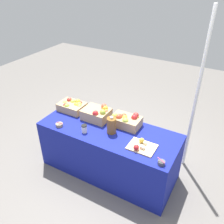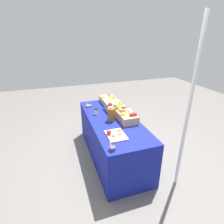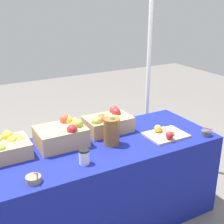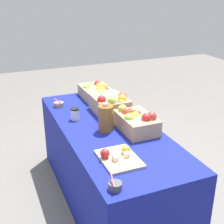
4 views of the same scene
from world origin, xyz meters
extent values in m
plane|color=slate|center=(0.00, 0.00, 0.00)|extent=(10.00, 10.00, 0.00)
cube|color=navy|center=(0.00, 0.00, 0.37)|extent=(1.90, 0.76, 0.74)
cube|color=tan|center=(-0.73, 0.15, 0.80)|extent=(0.39, 0.28, 0.12)
sphere|color=#B2C64C|center=(-0.75, 0.21, 0.85)|extent=(0.08, 0.08, 0.08)
sphere|color=#B2C64C|center=(-0.62, 0.19, 0.85)|extent=(0.08, 0.08, 0.08)
sphere|color=#B2332D|center=(-0.82, 0.22, 0.86)|extent=(0.08, 0.08, 0.08)
sphere|color=#B2C64C|center=(-0.59, 0.16, 0.84)|extent=(0.08, 0.08, 0.08)
sphere|color=#99B742|center=(-0.75, 0.07, 0.85)|extent=(0.08, 0.08, 0.08)
sphere|color=#99B742|center=(-0.85, 0.14, 0.83)|extent=(0.08, 0.08, 0.08)
sphere|color=gold|center=(-0.65, 0.17, 0.84)|extent=(0.08, 0.08, 0.08)
sphere|color=#B2332D|center=(-0.63, 0.24, 0.84)|extent=(0.08, 0.08, 0.08)
sphere|color=gold|center=(-0.67, 0.23, 0.87)|extent=(0.08, 0.08, 0.08)
sphere|color=red|center=(-0.78, 0.08, 0.84)|extent=(0.08, 0.08, 0.08)
cube|color=tan|center=(-0.29, 0.14, 0.81)|extent=(0.37, 0.29, 0.15)
sphere|color=#99B742|center=(-0.15, 0.10, 0.90)|extent=(0.08, 0.08, 0.08)
sphere|color=red|center=(-0.23, 0.04, 0.90)|extent=(0.08, 0.08, 0.08)
sphere|color=gold|center=(-0.16, 0.20, 0.86)|extent=(0.08, 0.08, 0.08)
sphere|color=#D14C33|center=(-0.15, 0.18, 0.86)|extent=(0.08, 0.08, 0.08)
sphere|color=gold|center=(-0.19, 0.22, 0.90)|extent=(0.08, 0.08, 0.08)
sphere|color=#D14C33|center=(-0.21, 0.24, 0.91)|extent=(0.08, 0.08, 0.08)
cube|color=tan|center=(0.16, 0.19, 0.81)|extent=(0.39, 0.25, 0.13)
sphere|color=#B2C64C|center=(0.02, 0.13, 0.88)|extent=(0.08, 0.08, 0.08)
sphere|color=#B2332D|center=(0.27, 0.27, 0.89)|extent=(0.08, 0.08, 0.08)
sphere|color=red|center=(0.26, 0.23, 0.88)|extent=(0.08, 0.08, 0.08)
sphere|color=#D14C33|center=(0.11, 0.22, 0.86)|extent=(0.08, 0.08, 0.08)
sphere|color=#D14C33|center=(0.07, 0.14, 0.88)|extent=(0.08, 0.08, 0.08)
sphere|color=#D14C33|center=(0.07, 0.17, 0.87)|extent=(0.08, 0.08, 0.08)
sphere|color=#99B742|center=(0.18, 0.12, 0.87)|extent=(0.08, 0.08, 0.08)
sphere|color=gold|center=(0.14, 0.19, 0.85)|extent=(0.08, 0.08, 0.08)
sphere|color=#99B742|center=(0.03, 0.13, 0.85)|extent=(0.08, 0.08, 0.08)
sphere|color=#B2C64C|center=(0.19, 0.11, 0.87)|extent=(0.08, 0.08, 0.08)
sphere|color=gold|center=(0.27, 0.26, 0.86)|extent=(0.08, 0.08, 0.08)
cube|color=#D1B284|center=(0.54, -0.13, 0.75)|extent=(0.33, 0.25, 0.02)
cube|color=beige|center=(0.57, -0.17, 0.78)|extent=(0.04, 0.04, 0.04)
cube|color=beige|center=(0.55, -0.16, 0.78)|extent=(0.04, 0.04, 0.04)
cube|color=beige|center=(0.55, -0.08, 0.78)|extent=(0.04, 0.04, 0.04)
sphere|color=red|center=(0.50, -0.22, 0.79)|extent=(0.07, 0.07, 0.07)
sphere|color=gold|center=(0.50, -0.06, 0.79)|extent=(0.06, 0.06, 0.06)
cylinder|color=gray|center=(-0.62, -0.27, 0.76)|extent=(0.10, 0.10, 0.04)
cylinder|color=#EA598C|center=(-0.61, -0.28, 0.80)|extent=(0.05, 0.07, 0.05)
cylinder|color=#4C4C51|center=(0.84, -0.29, 0.76)|extent=(0.08, 0.08, 0.05)
cylinder|color=#EA598C|center=(0.84, -0.30, 0.81)|extent=(0.10, 0.03, 0.05)
cylinder|color=brown|center=(0.07, -0.04, 0.85)|extent=(0.13, 0.13, 0.22)
cylinder|color=silver|center=(0.07, -0.04, 0.97)|extent=(0.04, 0.04, 0.02)
cylinder|color=silver|center=(-0.25, -0.21, 0.79)|extent=(0.07, 0.07, 0.10)
cylinder|color=black|center=(-0.25, -0.21, 0.84)|extent=(0.08, 0.08, 0.01)
cylinder|color=white|center=(0.93, 0.69, 1.14)|extent=(0.04, 0.04, 2.28)
camera|label=1|loc=(1.34, -2.27, 2.63)|focal=38.73mm
camera|label=2|loc=(2.58, -0.87, 2.05)|focal=28.97mm
camera|label=3|loc=(-0.99, -1.96, 1.84)|focal=49.26mm
camera|label=4|loc=(2.25, -0.89, 1.87)|focal=50.00mm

